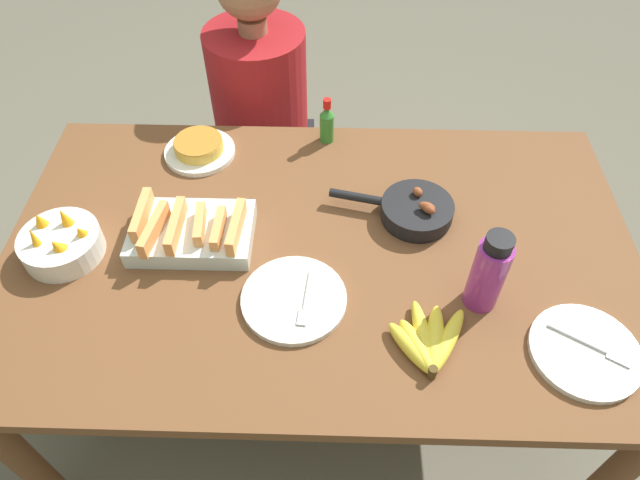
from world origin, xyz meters
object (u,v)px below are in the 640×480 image
(frittata_plate_center, at_px, (199,148))
(water_bottle, at_px, (489,273))
(melon_tray, at_px, (191,231))
(empty_plate_near_front, at_px, (585,352))
(empty_plate_far_left, at_px, (294,299))
(person_figure, at_px, (263,136))
(hot_sauce_bottle, at_px, (327,123))
(banana_bunch, at_px, (428,343))
(fruit_bowl_mango, at_px, (61,243))
(skillet, at_px, (415,210))

(frittata_plate_center, relative_size, water_bottle, 0.93)
(melon_tray, height_order, empty_plate_near_front, melon_tray)
(empty_plate_far_left, xyz_separation_m, person_figure, (-0.18, 0.92, -0.25))
(empty_plate_near_front, relative_size, empty_plate_far_left, 0.97)
(frittata_plate_center, xyz_separation_m, empty_plate_near_front, (0.97, -0.65, -0.01))
(melon_tray, height_order, hot_sauce_bottle, hot_sauce_bottle)
(banana_bunch, height_order, fruit_bowl_mango, fruit_bowl_mango)
(empty_plate_near_front, height_order, fruit_bowl_mango, fruit_bowl_mango)
(frittata_plate_center, bearing_deg, hot_sauce_bottle, 11.40)
(fruit_bowl_mango, height_order, person_figure, person_figure)
(banana_bunch, distance_m, hot_sauce_bottle, 0.76)
(banana_bunch, distance_m, empty_plate_far_left, 0.33)
(skillet, height_order, person_figure, person_figure)
(skillet, xyz_separation_m, water_bottle, (0.14, -0.27, 0.08))
(frittata_plate_center, bearing_deg, melon_tray, -83.78)
(frittata_plate_center, height_order, water_bottle, water_bottle)
(frittata_plate_center, distance_m, water_bottle, 0.92)
(melon_tray, xyz_separation_m, hot_sauce_bottle, (0.34, 0.42, 0.03))
(water_bottle, distance_m, hot_sauce_bottle, 0.70)
(banana_bunch, distance_m, melon_tray, 0.66)
(empty_plate_far_left, distance_m, hot_sauce_bottle, 0.61)
(fruit_bowl_mango, xyz_separation_m, person_figure, (0.42, 0.78, -0.28))
(frittata_plate_center, bearing_deg, fruit_bowl_mango, -125.50)
(skillet, distance_m, water_bottle, 0.31)
(banana_bunch, distance_m, skillet, 0.40)
(melon_tray, height_order, water_bottle, water_bottle)
(melon_tray, xyz_separation_m, empty_plate_near_front, (0.93, -0.31, -0.03))
(fruit_bowl_mango, height_order, water_bottle, water_bottle)
(melon_tray, bearing_deg, water_bottle, -13.31)
(banana_bunch, xyz_separation_m, empty_plate_far_left, (-0.31, 0.12, -0.01))
(empty_plate_far_left, relative_size, fruit_bowl_mango, 1.26)
(melon_tray, relative_size, empty_plate_near_front, 1.27)
(banana_bunch, height_order, empty_plate_near_front, banana_bunch)
(hot_sauce_bottle, bearing_deg, empty_plate_near_front, -51.05)
(fruit_bowl_mango, bearing_deg, skillet, 9.44)
(empty_plate_far_left, height_order, hot_sauce_bottle, hot_sauce_bottle)
(empty_plate_far_left, bearing_deg, fruit_bowl_mango, 167.24)
(fruit_bowl_mango, bearing_deg, hot_sauce_bottle, 35.47)
(water_bottle, xyz_separation_m, person_figure, (-0.62, 0.90, -0.35))
(frittata_plate_center, distance_m, empty_plate_far_left, 0.62)
(fruit_bowl_mango, bearing_deg, frittata_plate_center, 54.50)
(melon_tray, relative_size, empty_plate_far_left, 1.24)
(melon_tray, xyz_separation_m, fruit_bowl_mango, (-0.32, -0.05, 0.00))
(water_bottle, bearing_deg, person_figure, 124.67)
(banana_bunch, xyz_separation_m, hot_sauce_bottle, (-0.24, 0.72, 0.05))
(frittata_plate_center, bearing_deg, banana_bunch, -46.19)
(frittata_plate_center, height_order, empty_plate_near_front, frittata_plate_center)
(frittata_plate_center, height_order, person_figure, person_figure)
(empty_plate_far_left, bearing_deg, frittata_plate_center, 120.65)
(skillet, height_order, water_bottle, water_bottle)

